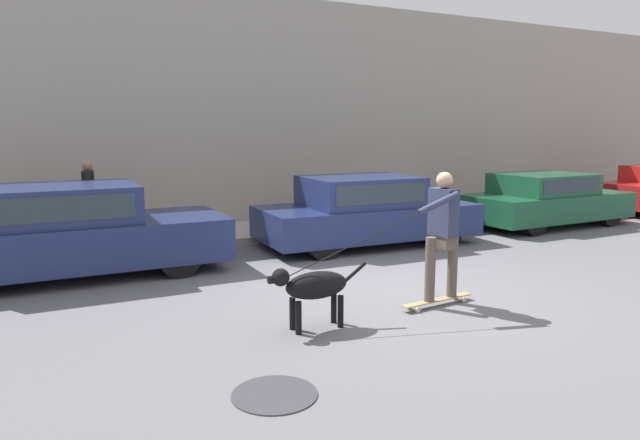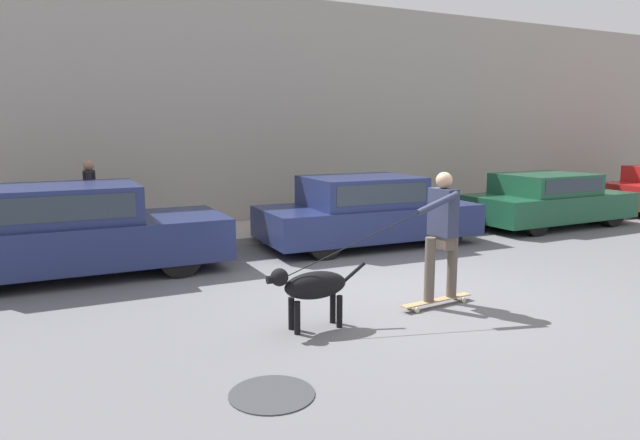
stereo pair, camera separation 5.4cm
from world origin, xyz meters
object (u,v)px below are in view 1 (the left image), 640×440
at_px(dog, 313,287).
at_px(pedestrian_with_bag, 89,199).
at_px(skateboarder, 442,230).
at_px(parked_car_0, 72,233).
at_px(parked_car_2, 546,200).
at_px(parked_car_1, 365,212).

height_order(dog, pedestrian_with_bag, pedestrian_with_bag).
relative_size(skateboarder, pedestrian_with_bag, 1.77).
relative_size(dog, skateboarder, 0.44).
relative_size(parked_car_0, parked_car_2, 1.12).
bearing_deg(skateboarder, parked_car_2, -153.63).
bearing_deg(parked_car_2, parked_car_1, 178.83).
height_order(parked_car_0, skateboarder, skateboarder).
bearing_deg(dog, pedestrian_with_bag, -69.16).
xyz_separation_m(parked_car_0, pedestrian_with_bag, (0.40, 1.52, 0.32)).
bearing_deg(parked_car_1, pedestrian_with_bag, 164.51).
xyz_separation_m(dog, pedestrian_with_bag, (-1.85, 5.27, 0.50)).
height_order(parked_car_1, pedestrian_with_bag, pedestrian_with_bag).
height_order(parked_car_1, skateboarder, skateboarder).
distance_m(dog, pedestrian_with_bag, 5.61).
distance_m(dog, skateboarder, 1.90).
bearing_deg(pedestrian_with_bag, dog, -65.87).
relative_size(parked_car_2, pedestrian_with_bag, 2.61).
relative_size(parked_car_1, pedestrian_with_bag, 2.75).
bearing_deg(pedestrian_with_bag, parked_car_2, -4.16).
xyz_separation_m(parked_car_0, skateboarder, (4.09, -3.70, 0.31)).
relative_size(parked_car_2, skateboarder, 1.47).
height_order(parked_car_2, pedestrian_with_bag, pedestrian_with_bag).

